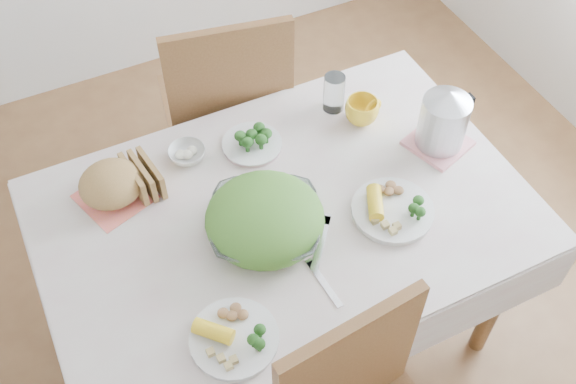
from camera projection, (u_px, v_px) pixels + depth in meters
name	position (u px, v px, depth m)	size (l,w,h in m)	color
floor	(286.00, 328.00, 2.68)	(3.60, 3.60, 0.00)	brown
dining_table	(285.00, 277.00, 2.39)	(1.40, 0.90, 0.75)	brown
tablecloth	(285.00, 212.00, 2.09)	(1.50, 1.00, 0.01)	beige
chair_far	(225.00, 115.00, 2.78)	(0.48, 0.48, 1.06)	brown
salad_bowl	(265.00, 223.00, 2.00)	(0.33, 0.33, 0.08)	white
dinner_plate_left	(234.00, 338.00, 1.80)	(0.24, 0.24, 0.02)	white
dinner_plate_right	(392.00, 211.00, 2.07)	(0.26, 0.26, 0.02)	white
broccoli_plate	(252.00, 144.00, 2.25)	(0.20, 0.20, 0.02)	beige
napkin	(115.00, 196.00, 2.12)	(0.20, 0.20, 0.00)	#FC7461
bread_loaf	(112.00, 185.00, 2.08)	(0.20, 0.19, 0.12)	olive
fruit_bowl	(187.00, 154.00, 2.21)	(0.12, 0.12, 0.04)	white
yellow_mug	(362.00, 111.00, 2.30)	(0.12, 0.12, 0.09)	yellow
glass_tumbler	(334.00, 94.00, 2.33)	(0.07, 0.07, 0.14)	white
pink_tray	(438.00, 143.00, 2.26)	(0.18, 0.18, 0.01)	pink
electric_kettle	(444.00, 119.00, 2.17)	(0.16, 0.16, 0.22)	#B2B5BA
fork_left	(324.00, 284.00, 1.92)	(0.02, 0.17, 0.00)	silver
fork_right	(321.00, 243.00, 2.01)	(0.02, 0.20, 0.00)	silver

